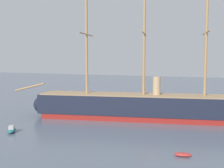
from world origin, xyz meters
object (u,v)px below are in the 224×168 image
at_px(sailboat_distant_centre, 152,106).
at_px(motorboat_mid_left, 12,130).
at_px(dinghy_mid_right, 183,155).
at_px(motorboat_far_left, 51,102).
at_px(tall_ship, 143,106).

bearing_deg(sailboat_distant_centre, motorboat_mid_left, -116.25).
xyz_separation_m(motorboat_mid_left, dinghy_mid_right, (33.88, -1.86, -0.21)).
relative_size(motorboat_mid_left, dinghy_mid_right, 1.39).
bearing_deg(dinghy_mid_right, sailboat_distant_centre, 109.61).
bearing_deg(motorboat_mid_left, dinghy_mid_right, -3.14).
xyz_separation_m(motorboat_mid_left, motorboat_far_left, (-12.30, 32.87, -0.02)).
height_order(dinghy_mid_right, sailboat_distant_centre, sailboat_distant_centre).
bearing_deg(motorboat_far_left, dinghy_mid_right, -36.94).
height_order(dinghy_mid_right, motorboat_far_left, motorboat_far_left).
distance_m(tall_ship, motorboat_far_left, 35.70).
distance_m(tall_ship, dinghy_mid_right, 26.55).
bearing_deg(motorboat_mid_left, tall_ship, 45.00).
bearing_deg(tall_ship, motorboat_mid_left, -135.00).
distance_m(tall_ship, sailboat_distant_centre, 18.07).
relative_size(tall_ship, motorboat_far_left, 17.70).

